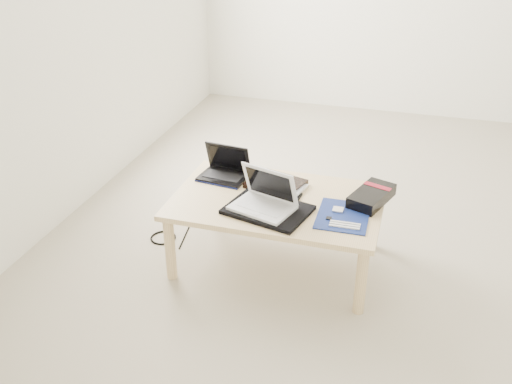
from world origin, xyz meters
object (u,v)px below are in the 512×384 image
(coffee_table, at_px, (277,207))
(gpu_box, at_px, (372,196))
(netbook, at_px, (225,171))
(white_laptop, at_px, (265,200))

(coffee_table, bearing_deg, gpu_box, 13.45)
(netbook, relative_size, white_laptop, 0.82)
(white_laptop, xyz_separation_m, gpu_box, (0.51, 0.25, -0.03))
(netbook, xyz_separation_m, white_laptop, (0.32, -0.30, 0.02))
(coffee_table, height_order, gpu_box, gpu_box)
(coffee_table, bearing_deg, white_laptop, -103.11)
(gpu_box, bearing_deg, white_laptop, -154.02)
(netbook, bearing_deg, gpu_box, -3.71)
(netbook, height_order, gpu_box, netbook)
(netbook, distance_m, white_laptop, 0.44)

